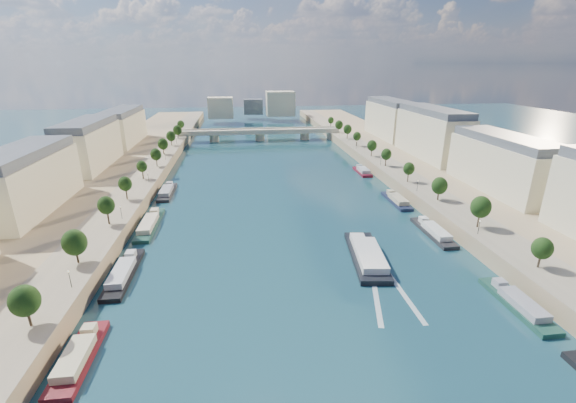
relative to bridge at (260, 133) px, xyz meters
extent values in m
plane|color=#0D343A|center=(0.00, -123.34, -5.08)|extent=(700.00, 700.00, 0.00)
cube|color=#9E8460|center=(-72.00, -123.34, -2.58)|extent=(44.00, 520.00, 5.00)
cube|color=#9E8460|center=(72.00, -123.34, -2.58)|extent=(44.00, 520.00, 5.00)
cube|color=gray|center=(-57.00, -123.34, -0.03)|extent=(14.00, 520.00, 0.10)
cube|color=gray|center=(57.00, -123.34, -0.03)|extent=(14.00, 520.00, 0.10)
cylinder|color=#382B1E|center=(-55.00, -205.34, 1.83)|extent=(0.50, 0.50, 3.82)
ellipsoid|color=black|center=(-55.00, -205.34, 5.42)|extent=(4.80, 4.80, 5.52)
cylinder|color=#382B1E|center=(-55.00, -181.34, 1.83)|extent=(0.50, 0.50, 3.82)
ellipsoid|color=black|center=(-55.00, -181.34, 5.42)|extent=(4.80, 4.80, 5.52)
cylinder|color=#382B1E|center=(-55.00, -157.34, 1.83)|extent=(0.50, 0.50, 3.82)
ellipsoid|color=black|center=(-55.00, -157.34, 5.42)|extent=(4.80, 4.80, 5.52)
cylinder|color=#382B1E|center=(-55.00, -133.34, 1.83)|extent=(0.50, 0.50, 3.82)
ellipsoid|color=black|center=(-55.00, -133.34, 5.42)|extent=(4.80, 4.80, 5.52)
cylinder|color=#382B1E|center=(-55.00, -109.34, 1.83)|extent=(0.50, 0.50, 3.82)
ellipsoid|color=black|center=(-55.00, -109.34, 5.42)|extent=(4.80, 4.80, 5.52)
cylinder|color=#382B1E|center=(-55.00, -85.34, 1.83)|extent=(0.50, 0.50, 3.82)
ellipsoid|color=black|center=(-55.00, -85.34, 5.42)|extent=(4.80, 4.80, 5.52)
cylinder|color=#382B1E|center=(-55.00, -61.34, 1.83)|extent=(0.50, 0.50, 3.82)
ellipsoid|color=black|center=(-55.00, -61.34, 5.42)|extent=(4.80, 4.80, 5.52)
cylinder|color=#382B1E|center=(-55.00, -37.34, 1.83)|extent=(0.50, 0.50, 3.82)
ellipsoid|color=black|center=(-55.00, -37.34, 5.42)|extent=(4.80, 4.80, 5.52)
cylinder|color=#382B1E|center=(-55.00, -13.34, 1.83)|extent=(0.50, 0.50, 3.82)
ellipsoid|color=black|center=(-55.00, -13.34, 5.42)|extent=(4.80, 4.80, 5.52)
cylinder|color=#382B1E|center=(-55.00, 10.66, 1.83)|extent=(0.50, 0.50, 3.82)
ellipsoid|color=black|center=(-55.00, 10.66, 5.42)|extent=(4.80, 4.80, 5.52)
cylinder|color=#382B1E|center=(55.00, -197.34, 1.83)|extent=(0.50, 0.50, 3.82)
ellipsoid|color=black|center=(55.00, -197.34, 5.42)|extent=(4.80, 4.80, 5.52)
cylinder|color=#382B1E|center=(55.00, -173.34, 1.83)|extent=(0.50, 0.50, 3.82)
ellipsoid|color=black|center=(55.00, -173.34, 5.42)|extent=(4.80, 4.80, 5.52)
cylinder|color=#382B1E|center=(55.00, -149.34, 1.83)|extent=(0.50, 0.50, 3.82)
ellipsoid|color=black|center=(55.00, -149.34, 5.42)|extent=(4.80, 4.80, 5.52)
cylinder|color=#382B1E|center=(55.00, -125.34, 1.83)|extent=(0.50, 0.50, 3.82)
ellipsoid|color=black|center=(55.00, -125.34, 5.42)|extent=(4.80, 4.80, 5.52)
cylinder|color=#382B1E|center=(55.00, -101.34, 1.83)|extent=(0.50, 0.50, 3.82)
ellipsoid|color=black|center=(55.00, -101.34, 5.42)|extent=(4.80, 4.80, 5.52)
cylinder|color=#382B1E|center=(55.00, -77.34, 1.83)|extent=(0.50, 0.50, 3.82)
ellipsoid|color=black|center=(55.00, -77.34, 5.42)|extent=(4.80, 4.80, 5.52)
cylinder|color=#382B1E|center=(55.00, -53.34, 1.83)|extent=(0.50, 0.50, 3.82)
ellipsoid|color=black|center=(55.00, -53.34, 5.42)|extent=(4.80, 4.80, 5.52)
cylinder|color=#382B1E|center=(55.00, -29.34, 1.83)|extent=(0.50, 0.50, 3.82)
ellipsoid|color=black|center=(55.00, -29.34, 5.42)|extent=(4.80, 4.80, 5.52)
cylinder|color=#382B1E|center=(55.00, -5.34, 1.83)|extent=(0.50, 0.50, 3.82)
ellipsoid|color=black|center=(55.00, -5.34, 5.42)|extent=(4.80, 4.80, 5.52)
cylinder|color=#382B1E|center=(55.00, 18.66, 1.83)|extent=(0.50, 0.50, 3.82)
ellipsoid|color=black|center=(55.00, 18.66, 5.42)|extent=(4.80, 4.80, 5.52)
cylinder|color=black|center=(-52.50, -193.34, 1.92)|extent=(0.14, 0.14, 4.00)
sphere|color=#FFE5B2|center=(-52.50, -193.34, 4.02)|extent=(0.36, 0.36, 0.36)
cylinder|color=black|center=(-52.50, -153.34, 1.92)|extent=(0.14, 0.14, 4.00)
sphere|color=#FFE5B2|center=(-52.50, -153.34, 4.02)|extent=(0.36, 0.36, 0.36)
cylinder|color=black|center=(-52.50, -113.34, 1.92)|extent=(0.14, 0.14, 4.00)
sphere|color=#FFE5B2|center=(-52.50, -113.34, 4.02)|extent=(0.36, 0.36, 0.36)
cylinder|color=black|center=(-52.50, -73.34, 1.92)|extent=(0.14, 0.14, 4.00)
sphere|color=#FFE5B2|center=(-52.50, -73.34, 4.02)|extent=(0.36, 0.36, 0.36)
cylinder|color=black|center=(-52.50, -33.34, 1.92)|extent=(0.14, 0.14, 4.00)
sphere|color=#FFE5B2|center=(-52.50, -33.34, 4.02)|extent=(0.36, 0.36, 0.36)
cylinder|color=black|center=(52.50, -178.34, 1.92)|extent=(0.14, 0.14, 4.00)
sphere|color=#FFE5B2|center=(52.50, -178.34, 4.02)|extent=(0.36, 0.36, 0.36)
cylinder|color=black|center=(52.50, -138.34, 1.92)|extent=(0.14, 0.14, 4.00)
sphere|color=#FFE5B2|center=(52.50, -138.34, 4.02)|extent=(0.36, 0.36, 0.36)
cylinder|color=black|center=(52.50, -98.34, 1.92)|extent=(0.14, 0.14, 4.00)
sphere|color=#FFE5B2|center=(52.50, -98.34, 4.02)|extent=(0.36, 0.36, 0.36)
cylinder|color=black|center=(52.50, -58.34, 1.92)|extent=(0.14, 0.14, 4.00)
sphere|color=#FFE5B2|center=(52.50, -58.34, 4.02)|extent=(0.36, 0.36, 0.36)
cylinder|color=black|center=(52.50, -18.34, 1.92)|extent=(0.14, 0.14, 4.00)
sphere|color=#FFE5B2|center=(52.50, -18.34, 4.02)|extent=(0.36, 0.36, 0.36)
cube|color=beige|center=(-85.00, -140.34, 9.92)|extent=(16.00, 52.00, 20.00)
cube|color=#474C54|center=(-85.00, -140.34, 21.52)|extent=(14.72, 50.44, 3.20)
cube|color=beige|center=(-85.00, -82.34, 9.92)|extent=(16.00, 52.00, 20.00)
cube|color=#474C54|center=(-85.00, -82.34, 21.52)|extent=(14.72, 50.44, 3.20)
cube|color=beige|center=(-85.00, -24.34, 9.92)|extent=(16.00, 52.00, 20.00)
cube|color=#474C54|center=(-85.00, -24.34, 21.52)|extent=(14.72, 50.44, 3.20)
cube|color=beige|center=(85.00, -140.34, 9.92)|extent=(16.00, 52.00, 20.00)
cube|color=#474C54|center=(85.00, -140.34, 21.52)|extent=(14.72, 50.44, 3.20)
cube|color=beige|center=(85.00, -82.34, 9.92)|extent=(16.00, 52.00, 20.00)
cube|color=#474C54|center=(85.00, -82.34, 21.52)|extent=(14.72, 50.44, 3.20)
cube|color=beige|center=(85.00, -24.34, 9.92)|extent=(16.00, 52.00, 20.00)
cube|color=#474C54|center=(85.00, -24.34, 21.52)|extent=(14.72, 50.44, 3.20)
cube|color=beige|center=(-30.00, 86.66, 8.92)|extent=(22.00, 18.00, 18.00)
cube|color=beige|center=(25.00, 96.66, 10.92)|extent=(26.00, 20.00, 22.00)
cube|color=#474C54|center=(0.00, 111.66, 6.92)|extent=(18.00, 16.00, 14.00)
cube|color=#C1B79E|center=(0.00, 0.00, 1.12)|extent=(112.00, 11.00, 2.20)
cube|color=#C1B79E|center=(0.00, -5.00, 2.62)|extent=(112.00, 0.80, 0.90)
cube|color=#C1B79E|center=(0.00, 5.00, 2.62)|extent=(112.00, 0.80, 0.90)
cylinder|color=#C1B79E|center=(-32.00, 0.00, -2.58)|extent=(6.40, 6.40, 5.00)
cylinder|color=#C1B79E|center=(0.00, 0.00, -2.58)|extent=(6.40, 6.40, 5.00)
cylinder|color=#C1B79E|center=(32.00, 0.00, -2.58)|extent=(6.40, 6.40, 5.00)
cube|color=#C1B79E|center=(-52.00, 0.00, -2.58)|extent=(6.00, 12.00, 5.00)
cube|color=#C1B79E|center=(52.00, 0.00, -2.58)|extent=(6.00, 12.00, 5.00)
cube|color=black|center=(19.21, -179.36, -4.66)|extent=(11.71, 29.50, 2.05)
cube|color=silver|center=(19.21, -181.65, -2.71)|extent=(9.00, 19.35, 1.84)
cube|color=silver|center=(19.21, -170.75, -2.73)|extent=(4.50, 3.93, 1.80)
cube|color=silver|center=(16.01, -196.36, -5.06)|extent=(7.52, 25.50, 0.04)
cube|color=silver|center=(22.41, -196.36, -5.06)|extent=(1.27, 26.00, 0.04)
cube|color=maroon|center=(-45.50, -210.72, -4.78)|extent=(5.00, 19.81, 1.80)
cube|color=#C2B891|center=(-45.50, -212.30, -3.08)|extent=(4.10, 10.89, 1.60)
cube|color=#C2B891|center=(-45.50, -204.78, -2.98)|extent=(2.50, 2.38, 1.80)
cube|color=black|center=(-45.50, -180.37, -4.78)|extent=(5.00, 25.14, 1.80)
cube|color=#B6BCC3|center=(-45.50, -182.38, -3.08)|extent=(4.10, 13.83, 1.60)
cube|color=#B6BCC3|center=(-45.50, -172.83, -2.98)|extent=(2.50, 3.02, 1.80)
cube|color=#1A4238|center=(-45.50, -148.35, -4.78)|extent=(5.00, 28.05, 1.80)
cube|color=beige|center=(-45.50, -150.60, -3.08)|extent=(4.10, 15.43, 1.60)
cube|color=beige|center=(-45.50, -139.94, -2.98)|extent=(2.50, 3.37, 1.80)
cube|color=#242326|center=(-45.50, -113.87, -4.78)|extent=(5.00, 23.25, 1.80)
cube|color=#93939B|center=(-45.50, -115.73, -3.08)|extent=(4.10, 12.78, 1.60)
cube|color=#93939B|center=(-45.50, -106.90, -2.98)|extent=(2.50, 2.79, 1.80)
cube|color=#1B4338|center=(45.50, -205.72, -4.78)|extent=(5.00, 21.58, 1.80)
cube|color=#93939B|center=(45.50, -207.45, -3.08)|extent=(4.10, 11.87, 1.60)
cube|color=#93939B|center=(45.50, -199.25, -2.98)|extent=(2.50, 2.59, 1.80)
cube|color=black|center=(45.50, -166.38, -4.78)|extent=(5.00, 23.15, 1.80)
cube|color=silver|center=(45.50, -168.23, -3.08)|extent=(4.10, 12.73, 1.60)
cube|color=silver|center=(45.50, -159.44, -2.98)|extent=(2.50, 2.78, 1.80)
cube|color=#1B223C|center=(45.50, -136.32, -4.78)|extent=(5.00, 20.81, 1.80)
cube|color=#BFB38F|center=(45.50, -137.99, -3.08)|extent=(4.10, 11.45, 1.60)
cube|color=#BFB38F|center=(45.50, -130.08, -2.98)|extent=(2.50, 2.50, 1.80)
cube|color=maroon|center=(45.50, -92.95, -4.78)|extent=(5.00, 17.49, 1.80)
cube|color=#ACB2B8|center=(45.50, -94.35, -3.08)|extent=(4.10, 9.62, 1.60)
cube|color=#ACB2B8|center=(45.50, -87.70, -2.98)|extent=(2.50, 2.10, 1.80)
camera|label=1|loc=(-14.59, -271.76, 46.35)|focal=24.00mm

